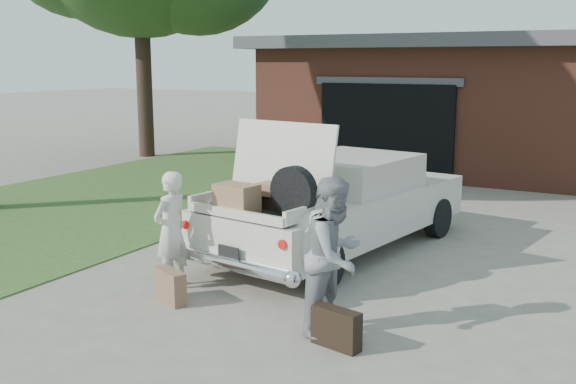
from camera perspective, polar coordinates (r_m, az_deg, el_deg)
The scene contains 8 objects.
ground at distance 8.18m, azimuth -2.05°, elevation -8.30°, with size 90.00×90.00×0.00m, color gray.
grass_strip at distance 13.76m, azimuth -15.43°, elevation -0.66°, with size 6.00×16.00×0.02m, color #2D4C1E.
house at distance 18.36m, azimuth 19.57°, elevation 7.18°, with size 12.80×7.80×3.30m.
sedan at distance 9.67m, azimuth 4.24°, elevation -0.98°, with size 2.50×4.96×1.96m.
woman_left at distance 8.21m, azimuth -9.88°, elevation -3.19°, with size 0.52×0.34×1.43m, color beige.
woman_right at distance 6.74m, azimuth 4.02°, elevation -5.41°, with size 0.78×0.61×1.60m, color gray.
suitcase_left at distance 7.84m, azimuth -9.92°, elevation -7.86°, with size 0.49×0.16×0.38m, color #855E43.
suitcase_right at distance 6.59m, azimuth 4.12°, elevation -11.42°, with size 0.50×0.16×0.39m, color black.
Camera 1 is at (3.97, -6.62, 2.71)m, focal length 42.00 mm.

